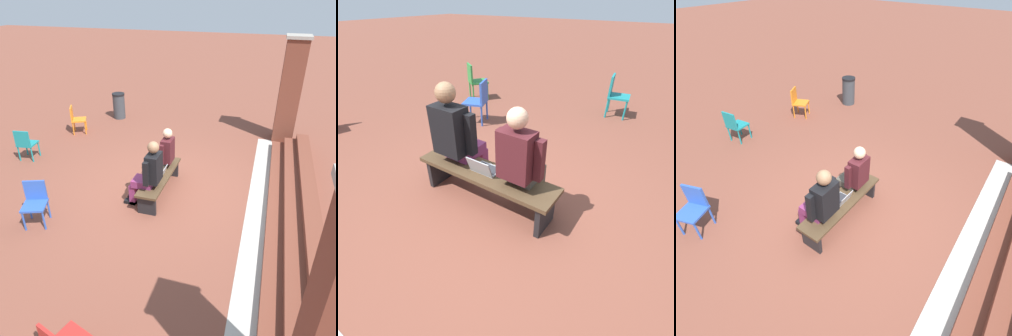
{
  "view_description": "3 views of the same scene",
  "coord_description": "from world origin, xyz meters",
  "views": [
    {
      "loc": [
        5.83,
        1.92,
        3.94
      ],
      "look_at": [
        0.17,
        0.16,
        0.68
      ],
      "focal_mm": 35.0,
      "sensor_mm": 36.0,
      "label": 1
    },
    {
      "loc": [
        -1.51,
        1.92,
        2.18
      ],
      "look_at": [
        -0.15,
        -0.1,
        0.57
      ],
      "focal_mm": 28.0,
      "sensor_mm": 36.0,
      "label": 2
    },
    {
      "loc": [
        2.67,
        1.92,
        3.73
      ],
      "look_at": [
        -0.21,
        -0.24,
        0.88
      ],
      "focal_mm": 28.0,
      "sensor_mm": 36.0,
      "label": 3
    }
  ],
  "objects": [
    {
      "name": "ground_plane",
      "position": [
        0.0,
        0.0,
        0.0
      ],
      "size": [
        60.0,
        60.0,
        0.0
      ],
      "primitive_type": "plane",
      "color": "brown"
    },
    {
      "name": "bench",
      "position": [
        0.11,
        -0.05,
        0.35
      ],
      "size": [
        1.8,
        0.44,
        0.45
      ],
      "color": "#4C3823",
      "rests_on": "ground"
    },
    {
      "name": "person_student",
      "position": [
        -0.33,
        -0.12,
        0.72
      ],
      "size": [
        0.54,
        0.68,
        1.34
      ],
      "color": "#4C473D",
      "rests_on": "ground"
    },
    {
      "name": "person_adult",
      "position": [
        0.58,
        -0.12,
        0.75
      ],
      "size": [
        0.59,
        0.75,
        1.43
      ],
      "color": "#7F2D5B",
      "rests_on": "ground"
    },
    {
      "name": "laptop",
      "position": [
        0.12,
        -0.04,
        0.5
      ],
      "size": [
        0.32,
        0.29,
        0.21
      ],
      "color": "#9EA0A5",
      "rests_on": "bench"
    },
    {
      "name": "plastic_chair_foreground",
      "position": [
        2.76,
        -3.03,
        0.48
      ],
      "size": [
        0.59,
        0.59,
        0.84
      ],
      "color": "#2D893D",
      "rests_on": "ground"
    },
    {
      "name": "plastic_chair_near_bench_left",
      "position": [
        1.75,
        -1.95,
        0.48
      ],
      "size": [
        0.54,
        0.54,
        0.84
      ],
      "color": "#2D56B7",
      "rests_on": "ground"
    },
    {
      "name": "plastic_chair_far_left",
      "position": [
        -0.38,
        -3.84,
        0.48
      ],
      "size": [
        0.48,
        0.48,
        0.84
      ],
      "color": "teal",
      "rests_on": "ground"
    }
  ]
}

